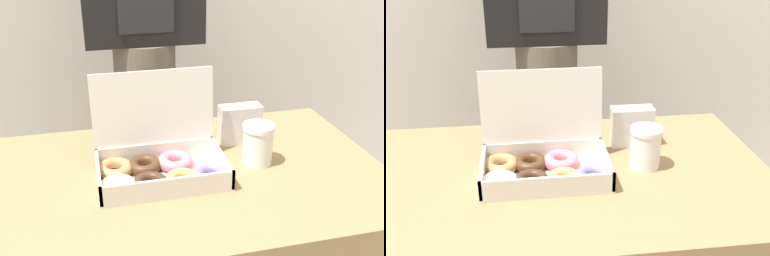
{
  "view_description": "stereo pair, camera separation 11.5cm",
  "coord_description": "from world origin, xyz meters",
  "views": [
    {
      "loc": [
        -0.2,
        -0.99,
        1.34
      ],
      "look_at": [
        0.04,
        0.03,
        0.86
      ],
      "focal_mm": 42.0,
      "sensor_mm": 36.0,
      "label": 1
    },
    {
      "loc": [
        -0.09,
        -1.01,
        1.34
      ],
      "look_at": [
        0.04,
        0.03,
        0.86
      ],
      "focal_mm": 42.0,
      "sensor_mm": 36.0,
      "label": 2
    }
  ],
  "objects": [
    {
      "name": "donut_box",
      "position": [
        -0.05,
        -0.01,
        0.79
      ],
      "size": [
        0.35,
        0.23,
        0.25
      ],
      "color": "silver",
      "rests_on": "table"
    },
    {
      "name": "coffee_cup",
      "position": [
        0.22,
        0.01,
        0.81
      ],
      "size": [
        0.08,
        0.08,
        0.11
      ],
      "color": "white",
      "rests_on": "table"
    },
    {
      "name": "napkin_holder",
      "position": [
        0.22,
        0.14,
        0.81
      ],
      "size": [
        0.12,
        0.05,
        0.11
      ],
      "color": "silver",
      "rests_on": "table"
    },
    {
      "name": "person_customer",
      "position": [
        0.0,
        0.56,
        1.0
      ],
      "size": [
        0.4,
        0.23,
        1.81
      ],
      "color": "#665B51",
      "rests_on": "ground_plane"
    }
  ]
}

